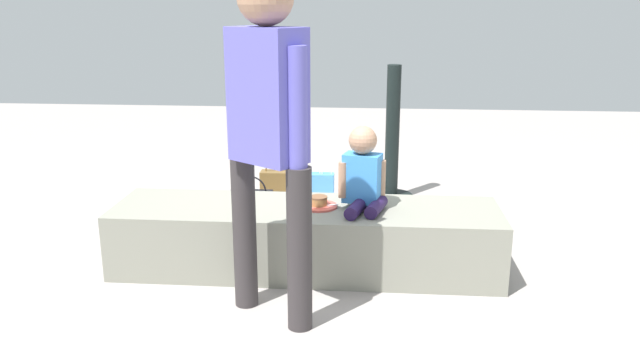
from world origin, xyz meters
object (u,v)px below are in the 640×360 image
object	(u,v)px
gift_bag	(321,189)
handbag_brown_canvas	(278,185)
cake_box_white	(276,224)
cake_plate	(319,203)
party_cup_red	(204,219)
adult_standing	(268,118)
water_bottle_near_gift	(398,212)
child_seated	(363,173)
handbag_black_leather	(251,202)

from	to	relation	value
gift_bag	handbag_brown_canvas	size ratio (longest dim) A/B	0.86
cake_box_white	handbag_brown_canvas	distance (m)	0.80
cake_plate	party_cup_red	xyz separation A→B (m)	(-0.89, 0.70, -0.36)
gift_bag	handbag_brown_canvas	bearing A→B (deg)	164.04
adult_standing	water_bottle_near_gift	bearing A→B (deg)	64.00
gift_bag	party_cup_red	xyz separation A→B (m)	(-0.80, -0.54, -0.08)
child_seated	party_cup_red	bearing A→B (deg)	148.21
handbag_brown_canvas	child_seated	bearing A→B (deg)	-62.61
cake_plate	cake_box_white	bearing A→B (deg)	121.77
party_cup_red	adult_standing	bearing A→B (deg)	-61.73
cake_plate	gift_bag	xyz separation A→B (m)	(-0.09, 1.24, -0.28)
adult_standing	water_bottle_near_gift	size ratio (longest dim) A/B	7.57
adult_standing	party_cup_red	world-z (taller)	adult_standing
cake_box_white	handbag_brown_canvas	world-z (taller)	handbag_brown_canvas
water_bottle_near_gift	party_cup_red	size ratio (longest dim) A/B	2.47
water_bottle_near_gift	handbag_black_leather	bearing A→B (deg)	172.77
cake_plate	handbag_brown_canvas	world-z (taller)	cake_plate
adult_standing	handbag_black_leather	xyz separation A→B (m)	(-0.40, 1.55, -0.92)
handbag_black_leather	gift_bag	bearing A→B (deg)	30.63
handbag_brown_canvas	party_cup_red	bearing A→B (deg)	-124.39
water_bottle_near_gift	child_seated	bearing A→B (deg)	-106.73
handbag_black_leather	cake_box_white	bearing A→B (deg)	-57.38
adult_standing	cake_box_white	size ratio (longest dim) A/B	5.65
water_bottle_near_gift	handbag_brown_canvas	bearing A→B (deg)	150.35
cake_box_white	gift_bag	bearing A→B (deg)	69.74
handbag_black_leather	handbag_brown_canvas	xyz separation A→B (m)	(0.15, 0.40, 0.02)
adult_standing	cake_box_white	xyz separation A→B (m)	(-0.16, 1.16, -0.95)
gift_bag	cake_box_white	xyz separation A→B (m)	(-0.25, -0.69, -0.06)
water_bottle_near_gift	cake_box_white	world-z (taller)	water_bottle_near_gift
cake_plate	handbag_black_leather	world-z (taller)	cake_plate
adult_standing	party_cup_red	xyz separation A→B (m)	(-0.70, 1.30, -0.98)
adult_standing	handbag_brown_canvas	xyz separation A→B (m)	(-0.26, 1.95, -0.90)
water_bottle_near_gift	handbag_black_leather	xyz separation A→B (m)	(-1.09, 0.14, -0.00)
child_seated	handbag_brown_canvas	xyz separation A→B (m)	(-0.70, 1.35, -0.48)
gift_bag	adult_standing	bearing A→B (deg)	-93.05
handbag_brown_canvas	cake_box_white	bearing A→B (deg)	-82.53
gift_bag	water_bottle_near_gift	distance (m)	0.73
child_seated	water_bottle_near_gift	distance (m)	0.99
gift_bag	handbag_brown_canvas	world-z (taller)	handbag_brown_canvas
water_bottle_near_gift	handbag_black_leather	distance (m)	1.10
child_seated	cake_box_white	size ratio (longest dim) A/B	1.61
adult_standing	cake_plate	distance (m)	0.88
party_cup_red	child_seated	bearing A→B (deg)	-31.79
cake_plate	handbag_brown_canvas	bearing A→B (deg)	108.36
adult_standing	handbag_black_leather	bearing A→B (deg)	104.66
water_bottle_near_gift	handbag_black_leather	world-z (taller)	handbag_black_leather
child_seated	adult_standing	world-z (taller)	adult_standing
cake_plate	party_cup_red	distance (m)	1.19
handbag_black_leather	cake_plate	bearing A→B (deg)	-57.87
party_cup_red	handbag_brown_canvas	size ratio (longest dim) A/B	0.27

